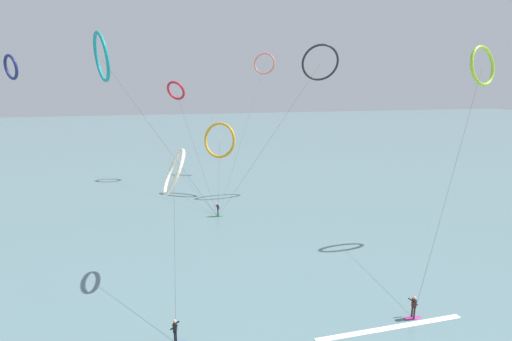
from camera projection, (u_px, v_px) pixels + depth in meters
The scene contains 13 objects.
sea_water at pixel (184, 141), 118.21m from camera, with size 400.00×200.00×0.08m, color slate.
surfer_emerald at pixel (218, 211), 51.12m from camera, with size 1.40×0.61×1.70m.
surfer_cobalt at pixel (175, 333), 26.15m from camera, with size 1.40×0.66×1.70m.
surfer_magenta at pixel (413, 309), 28.98m from camera, with size 1.40×0.60×1.70m.
kite_amber at pixel (220, 140), 60.76m from camera, with size 4.78×13.44×10.67m.
kite_ivory at pixel (174, 172), 34.09m from camera, with size 2.22×12.15×11.07m.
kite_coral at pixel (264, 64), 73.28m from camera, with size 14.41×25.77×21.49m.
kite_crimson at pixel (176, 91), 69.41m from camera, with size 5.15×25.05×16.65m.
kite_navy at pixel (11, 67), 61.34m from camera, with size 3.08×52.99×20.47m.
kite_charcoal at pixel (320, 63), 59.19m from camera, with size 19.31×9.95×21.69m.
kite_teal at pixel (102, 57), 44.95m from camera, with size 13.65×5.51×21.78m.
kite_lime at pixel (482, 66), 40.91m from camera, with size 17.02×13.82×19.97m.
wave_crest_far at pixel (391, 328), 27.96m from camera, with size 10.94×0.50×0.12m, color white.
Camera 1 is at (-8.47, -10.90, 16.35)m, focal length 29.06 mm.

